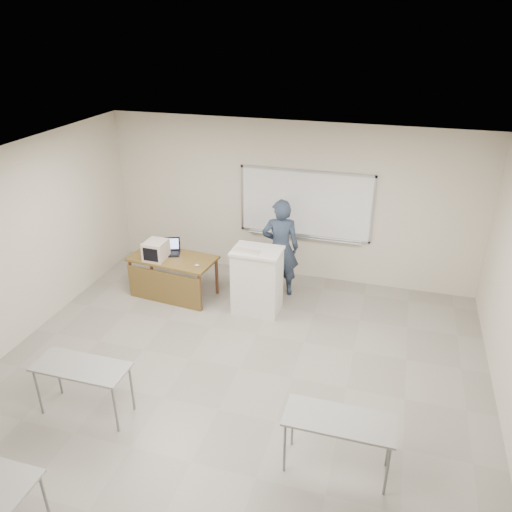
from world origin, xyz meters
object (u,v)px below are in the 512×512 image
(instructor_desk, at_px, (171,270))
(mouse, at_px, (197,265))
(whiteboard, at_px, (305,205))
(podium, at_px, (257,280))
(laptop, at_px, (171,250))
(presenter, at_px, (280,248))
(keyboard, at_px, (246,251))
(crt_monitor, at_px, (156,250))

(instructor_desk, distance_m, mouse, 0.60)
(whiteboard, relative_size, podium, 2.15)
(laptop, xyz_separation_m, presenter, (1.93, 0.44, 0.10))
(mouse, xyz_separation_m, keyboard, (0.90, -0.02, 0.40))
(keyboard, height_order, presenter, presenter)
(mouse, height_order, keyboard, keyboard)
(crt_monitor, bearing_deg, instructor_desk, 3.90)
(whiteboard, height_order, instructor_desk, whiteboard)
(presenter, bearing_deg, podium, 59.06)
(whiteboard, distance_m, instructor_desk, 2.73)
(crt_monitor, relative_size, laptop, 1.18)
(crt_monitor, bearing_deg, presenter, 20.16)
(laptop, bearing_deg, whiteboard, 10.04)
(laptop, distance_m, presenter, 1.98)
(crt_monitor, bearing_deg, keyboard, -2.18)
(mouse, xyz_separation_m, presenter, (1.28, 0.80, 0.14))
(whiteboard, distance_m, crt_monitor, 2.84)
(instructor_desk, bearing_deg, presenter, 27.09)
(mouse, height_order, presenter, presenter)
(podium, height_order, presenter, presenter)
(presenter, bearing_deg, keyboard, 52.34)
(crt_monitor, bearing_deg, laptop, 63.02)
(instructor_desk, bearing_deg, crt_monitor, -171.23)
(crt_monitor, height_order, mouse, crt_monitor)
(instructor_desk, xyz_separation_m, crt_monitor, (-0.25, -0.01, 0.36))
(podium, bearing_deg, instructor_desk, -178.88)
(instructor_desk, relative_size, crt_monitor, 3.67)
(crt_monitor, height_order, presenter, presenter)
(keyboard, bearing_deg, instructor_desk, 179.06)
(crt_monitor, height_order, laptop, crt_monitor)
(instructor_desk, height_order, mouse, mouse)
(whiteboard, height_order, mouse, whiteboard)
(whiteboard, height_order, podium, whiteboard)
(instructor_desk, bearing_deg, mouse, -3.18)
(whiteboard, xyz_separation_m, keyboard, (-0.65, -1.59, -0.31))
(crt_monitor, distance_m, presenter, 2.20)
(crt_monitor, xyz_separation_m, mouse, (0.80, -0.08, -0.15))
(instructor_desk, relative_size, presenter, 0.84)
(keyboard, bearing_deg, whiteboard, 71.06)
(whiteboard, xyz_separation_m, presenter, (-0.27, -0.77, -0.57))
(whiteboard, relative_size, mouse, 27.50)
(whiteboard, height_order, crt_monitor, whiteboard)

